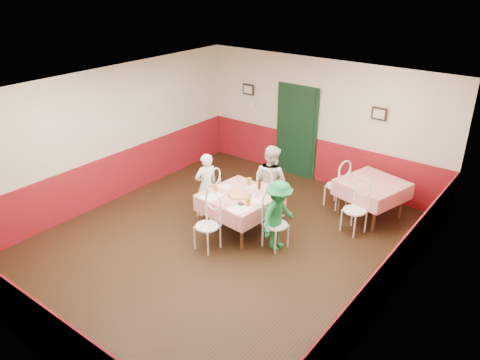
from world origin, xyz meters
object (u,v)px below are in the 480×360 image
Objects in this scene: chair_second_b at (355,211)px; glass_b at (248,202)px; glass_c at (249,182)px; diner_left at (206,185)px; beer_bottle at (259,184)px; main_table at (240,213)px; second_table at (371,199)px; chair_far at (269,194)px; diner_far at (271,181)px; glass_a at (215,188)px; chair_near at (207,226)px; wallet at (241,204)px; pizza at (239,195)px; chair_second_a at (336,186)px; chair_right at (276,225)px; diner_right at (278,216)px; chair_left at (208,195)px.

glass_b is at bearing -116.74° from chair_second_b.
diner_left is at bearing -157.61° from glass_c.
diner_left reaches higher than beer_bottle.
main_table is 2.13m from chair_second_b.
beer_bottle is (-1.57, -1.60, 0.49)m from second_table.
glass_b is at bearing -55.33° from glass_c.
diner_far is at bearing -97.82° from chair_far.
glass_a is at bearing -118.76° from glass_c.
chair_near is 1.26m from diner_left.
diner_left is (-0.90, 0.08, 0.28)m from main_table.
diner_left is at bearing 166.52° from wallet.
chair_second_b is 2.16m from wallet.
pizza is at bearing -107.04° from beer_bottle.
diner_left reaches higher than main_table.
beer_bottle is (-0.82, -1.60, 0.42)m from chair_second_a.
chair_second_b is 1.71m from diner_far.
chair_far is at bearing 50.99° from chair_right.
diner_far reaches higher than beer_bottle.
glass_a is at bearing 72.17° from diner_far.
beer_bottle reaches higher than chair_right.
chair_second_a is (-0.75, 0.00, 0.08)m from second_table.
wallet is at bearing -161.14° from glass_b.
chair_right is at bearing -27.40° from glass_c.
chair_second_a is 1.06m from chair_second_b.
glass_c reaches higher than chair_second_a.
beer_bottle is 0.52m from diner_far.
pizza is at bearing 83.39° from chair_far.
glass_c is at bearing 102.08° from main_table.
diner_far is at bearing 104.57° from glass_b.
pizza is 0.47m from glass_c.
chair_second_b is 2.06m from glass_b.
beer_bottle reaches higher than pizza.
diner_right is (0.88, -0.03, -0.12)m from pizza.
chair_far is 0.28m from diner_far.
chair_far is 1.25m from diner_right.
glass_a is 1.06× the size of glass_b.
chair_second_b is (1.80, 2.10, 0.00)m from chair_near.
wallet is 0.08× the size of diner_far.
glass_b reaches higher than chair_near.
chair_second_a is 0.62× the size of diner_far.
glass_a reaches higher than chair_second_b.
glass_a is (-0.44, -0.17, 0.06)m from pizza.
diner_far reaches higher than wallet.
chair_second_a reaches higher than wallet.
main_table is 1.36× the size of chair_right.
glass_a is at bearing 77.58° from diner_left.
glass_a is 0.70m from wallet.
chair_left is 1.00× the size of chair_right.
pizza reaches higher than main_table.
pizza is at bearing -128.05° from chair_second_b.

